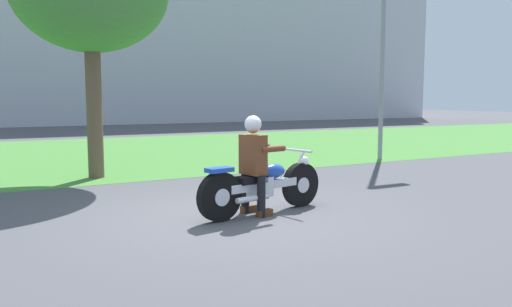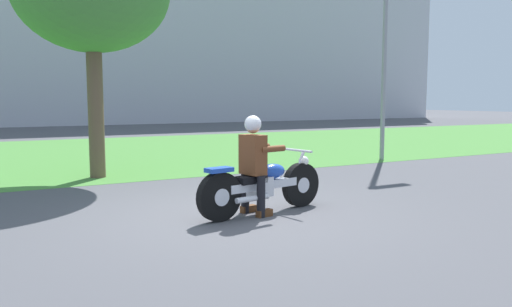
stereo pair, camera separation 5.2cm
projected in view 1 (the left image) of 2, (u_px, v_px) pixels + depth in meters
The scene contains 6 objects.
ground at pixel (231, 215), 7.14m from camera, with size 120.00×120.00×0.00m, color #4C4C51.
grass_verge at pixel (96, 153), 15.38m from camera, with size 60.00×12.00×0.01m, color #478438.
stadium_facade at pixel (118, 25), 35.84m from camera, with size 53.21×8.00×13.96m, color silver.
motorcycle_lead at pixel (263, 186), 7.19m from camera, with size 2.18×0.73×0.89m.
rider_lead at pixel (254, 157), 7.04m from camera, with size 0.61×0.53×1.42m.
streetlight_pole at pixel (387, 21), 13.37m from camera, with size 0.96×0.20×5.98m.
Camera 1 is at (-3.08, -6.30, 1.63)m, focal length 35.11 mm.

